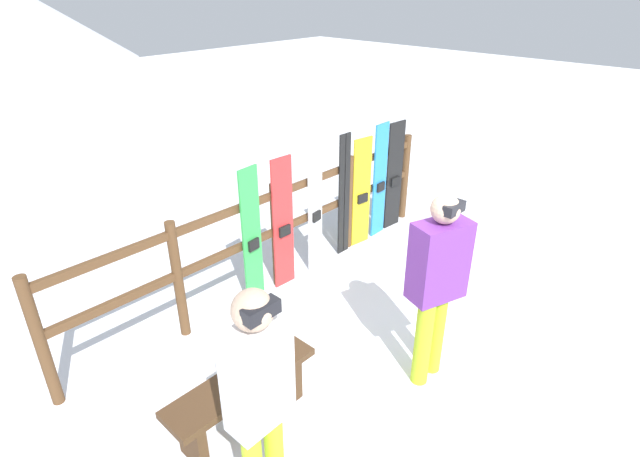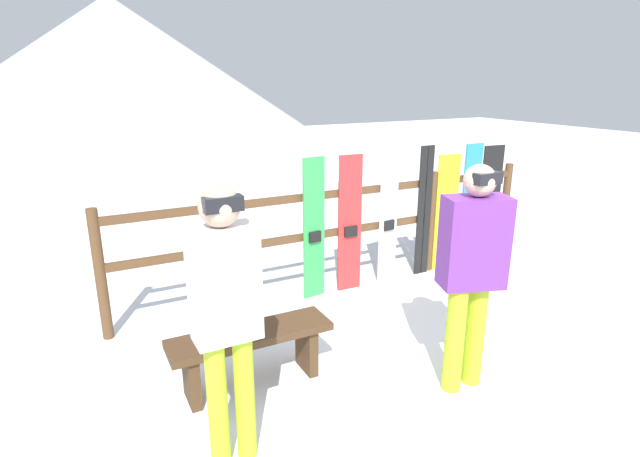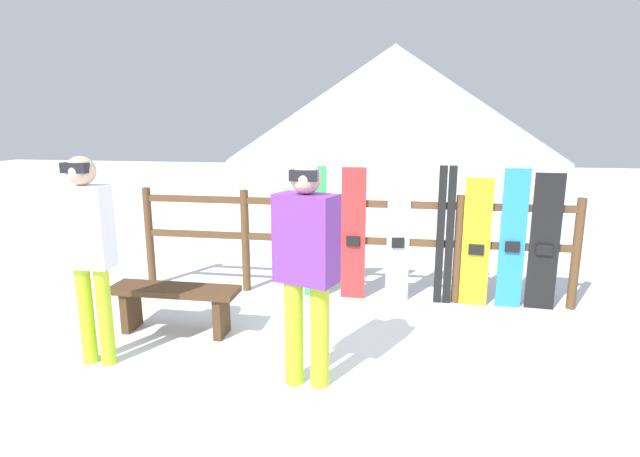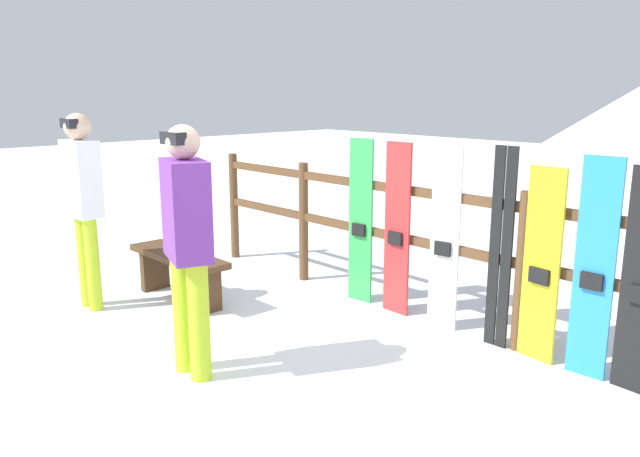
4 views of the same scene
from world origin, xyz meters
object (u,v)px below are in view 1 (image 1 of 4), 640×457
object	(u,v)px
person_purple	(437,279)
snowboard_blue	(380,181)
bench	(242,390)
snowboard_white	(315,210)
ski_pair_black	(344,196)
snowboard_black_stripe	(394,176)
snowboard_yellow	(361,193)
person_white	(259,395)
snowboard_green	(252,238)
snowboard_red	(283,224)

from	to	relation	value
person_purple	snowboard_blue	distance (m)	2.86
bench	snowboard_white	size ratio (longest dim) A/B	0.82
ski_pair_black	snowboard_black_stripe	bearing A→B (deg)	-0.18
person_purple	snowboard_yellow	bearing A→B (deg)	52.92
snowboard_white	ski_pair_black	xyz separation A→B (m)	(0.53, 0.00, 0.02)
person_white	ski_pair_black	distance (m)	3.71
snowboard_green	snowboard_blue	xyz separation A→B (m)	(2.25, 0.00, 0.00)
person_white	snowboard_green	size ratio (longest dim) A/B	1.15
snowboard_yellow	snowboard_black_stripe	bearing A→B (deg)	0.00
bench	snowboard_red	distance (m)	2.15
person_purple	snowboard_white	size ratio (longest dim) A/B	1.14
snowboard_white	bench	bearing A→B (deg)	-149.34
bench	person_white	xyz separation A→B (m)	(-0.39, -0.72, 0.74)
person_purple	snowboard_red	distance (m)	2.09
person_purple	snowboard_black_stripe	bearing A→B (deg)	42.03
snowboard_black_stripe	ski_pair_black	bearing A→B (deg)	179.82
ski_pair_black	snowboard_black_stripe	xyz separation A→B (m)	(1.08, -0.00, -0.04)
snowboard_white	snowboard_black_stripe	distance (m)	1.61
snowboard_white	snowboard_blue	xyz separation A→B (m)	(1.27, 0.00, 0.00)
person_purple	snowboard_black_stripe	distance (m)	3.10
snowboard_blue	snowboard_black_stripe	bearing A→B (deg)	-0.01
person_white	snowboard_yellow	bearing A→B (deg)	30.31
person_white	snowboard_white	bearing A→B (deg)	38.11
snowboard_green	person_purple	bearing A→B (deg)	-81.87
snowboard_blue	snowboard_green	bearing A→B (deg)	-180.00
bench	snowboard_white	distance (m)	2.58
person_purple	snowboard_white	world-z (taller)	person_purple
snowboard_red	snowboard_yellow	xyz separation A→B (m)	(1.40, -0.00, -0.05)
person_white	snowboard_blue	world-z (taller)	person_white
person_white	snowboard_yellow	size ratio (longest dim) A/B	1.23
person_purple	snowboard_yellow	xyz separation A→B (m)	(1.56, 2.07, -0.31)
person_purple	snowboard_green	xyz separation A→B (m)	(-0.30, 2.07, -0.26)
person_white	snowboard_red	bearing A→B (deg)	44.58
ski_pair_black	bench	bearing A→B (deg)	-154.44
snowboard_blue	snowboard_black_stripe	size ratio (longest dim) A/B	1.03
snowboard_red	snowboard_black_stripe	distance (m)	2.14
snowboard_red	snowboard_blue	distance (m)	1.79
person_purple	snowboard_yellow	world-z (taller)	person_purple
snowboard_red	snowboard_white	distance (m)	0.52
bench	snowboard_white	xyz separation A→B (m)	(2.19, 1.30, 0.44)
snowboard_green	snowboard_red	bearing A→B (deg)	-0.00
bench	person_white	world-z (taller)	person_white
person_white	ski_pair_black	bearing A→B (deg)	33.08
snowboard_green	snowboard_yellow	world-z (taller)	snowboard_green
bench	ski_pair_black	distance (m)	3.04
bench	snowboard_blue	bearing A→B (deg)	20.56
bench	snowboard_black_stripe	xyz separation A→B (m)	(3.80, 1.30, 0.42)
snowboard_yellow	snowboard_blue	distance (m)	0.39
bench	snowboard_black_stripe	distance (m)	4.03
snowboard_red	snowboard_yellow	distance (m)	1.40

